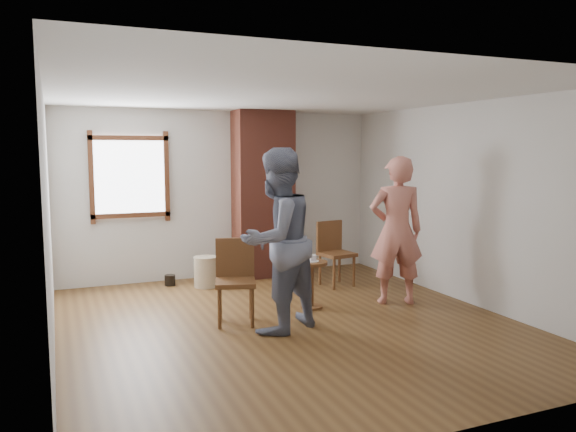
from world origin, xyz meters
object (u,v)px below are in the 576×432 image
Objects in this scene: stoneware_crock at (206,272)px; dining_chair_left at (235,276)px; person_pink at (396,230)px; dining_chair_right at (334,249)px; man at (277,240)px; side_table at (312,277)px.

dining_chair_left reaches higher than stoneware_crock.
dining_chair_right is at bearing -57.62° from person_pink.
man is 1.90m from person_pink.
person_pink reaches higher than side_table.
stoneware_crock is 1.88m from side_table.
man is at bearing -39.49° from dining_chair_left.
stoneware_crock is at bearing -109.87° from man.
person_pink is at bearing -85.60° from dining_chair_right.
person_pink is (0.27, -1.21, 0.43)m from dining_chair_right.
dining_chair_left is at bearing -156.52° from dining_chair_right.
side_table is (-0.84, -1.01, -0.13)m from dining_chair_right.
side_table is (1.06, 0.17, -0.14)m from dining_chair_left.
side_table is 1.26m from person_pink.
dining_chair_right is 1.31m from person_pink.
man reaches higher than stoneware_crock.
dining_chair_left is at bearing -93.46° from stoneware_crock.
stoneware_crock is at bearing 152.67° from dining_chair_right.
dining_chair_right is 1.57× the size of side_table.
dining_chair_left is 2.23m from dining_chair_right.
dining_chair_right is 0.49× the size of person_pink.
dining_chair_right is at bearing 50.25° from side_table.
dining_chair_left is 0.48× the size of man.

